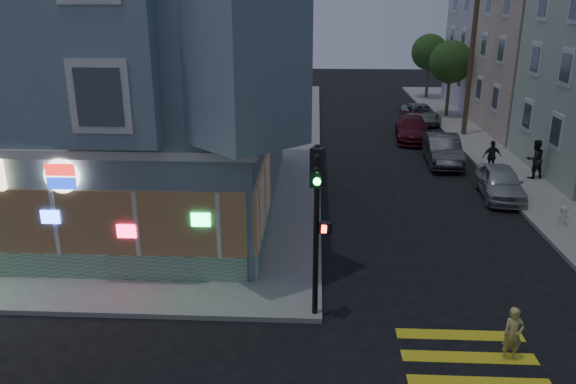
# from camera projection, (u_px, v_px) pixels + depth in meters

# --- Properties ---
(ground) EXTENTS (120.00, 120.00, 0.00)m
(ground) POSITION_uv_depth(u_px,v_px,m) (194.00, 367.00, 13.06)
(ground) COLOR black
(ground) RESTS_ON ground
(sidewalk_nw) EXTENTS (33.00, 42.00, 0.15)m
(sidewalk_nw) POSITION_uv_depth(u_px,v_px,m) (58.00, 134.00, 35.41)
(sidewalk_nw) COLOR gray
(sidewalk_nw) RESTS_ON ground
(corner_building) EXTENTS (14.60, 14.60, 11.40)m
(corner_building) POSITION_uv_depth(u_px,v_px,m) (92.00, 62.00, 21.84)
(corner_building) COLOR gray
(corner_building) RESTS_ON sidewalk_nw
(row_house_d) EXTENTS (12.00, 8.60, 10.50)m
(row_house_d) POSITION_uv_depth(u_px,v_px,m) (538.00, 37.00, 42.50)
(row_house_d) COLOR #B2ABBC
(row_house_d) RESTS_ON sidewalk_ne
(utility_pole) EXTENTS (2.20, 0.30, 9.00)m
(utility_pole) POSITION_uv_depth(u_px,v_px,m) (471.00, 58.00, 33.61)
(utility_pole) COLOR #4C3826
(utility_pole) RESTS_ON sidewalk_ne
(street_tree_near) EXTENTS (3.00, 3.00, 5.30)m
(street_tree_near) POSITION_uv_depth(u_px,v_px,m) (451.00, 62.00, 39.54)
(street_tree_near) COLOR #4C3826
(street_tree_near) RESTS_ON sidewalk_ne
(street_tree_far) EXTENTS (3.00, 3.00, 5.30)m
(street_tree_far) POSITION_uv_depth(u_px,v_px,m) (430.00, 52.00, 47.10)
(street_tree_far) COLOR #4C3826
(street_tree_far) RESTS_ON sidewalk_ne
(running_child) EXTENTS (0.53, 0.38, 1.36)m
(running_child) POSITION_uv_depth(u_px,v_px,m) (513.00, 334.00, 13.14)
(running_child) COLOR tan
(running_child) RESTS_ON ground
(pedestrian_a) EXTENTS (1.06, 0.93, 1.83)m
(pedestrian_a) POSITION_uv_depth(u_px,v_px,m) (535.00, 159.00, 26.18)
(pedestrian_a) COLOR black
(pedestrian_a) RESTS_ON sidewalk_ne
(pedestrian_b) EXTENTS (0.96, 0.53, 1.55)m
(pedestrian_b) POSITION_uv_depth(u_px,v_px,m) (492.00, 156.00, 27.16)
(pedestrian_b) COLOR #25232B
(pedestrian_b) RESTS_ON sidewalk_ne
(parked_car_a) EXTENTS (1.98, 4.18, 1.38)m
(parked_car_a) POSITION_uv_depth(u_px,v_px,m) (500.00, 182.00, 24.07)
(parked_car_a) COLOR #B2B5BA
(parked_car_a) RESTS_ON ground
(parked_car_b) EXTENTS (1.84, 4.63, 1.50)m
(parked_car_b) POSITION_uv_depth(u_px,v_px,m) (443.00, 150.00, 29.02)
(parked_car_b) COLOR #383A3E
(parked_car_b) RESTS_ON ground
(parked_car_c) EXTENTS (2.37, 4.96, 1.39)m
(parked_car_c) POSITION_uv_depth(u_px,v_px,m) (412.00, 129.00, 33.99)
(parked_car_c) COLOR #53131D
(parked_car_c) RESTS_ON ground
(parked_car_d) EXTENTS (2.37, 4.63, 1.25)m
(parked_car_d) POSITION_uv_depth(u_px,v_px,m) (420.00, 114.00, 38.86)
(parked_car_d) COLOR gray
(parked_car_d) RESTS_ON ground
(traffic_signal) EXTENTS (0.59, 0.52, 4.64)m
(traffic_signal) POSITION_uv_depth(u_px,v_px,m) (317.00, 205.00, 13.93)
(traffic_signal) COLOR black
(traffic_signal) RESTS_ON sidewalk_nw
(fire_hydrant) EXTENTS (0.43, 0.25, 0.74)m
(fire_hydrant) POSITION_uv_depth(u_px,v_px,m) (563.00, 215.00, 20.84)
(fire_hydrant) COLOR silver
(fire_hydrant) RESTS_ON sidewalk_ne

